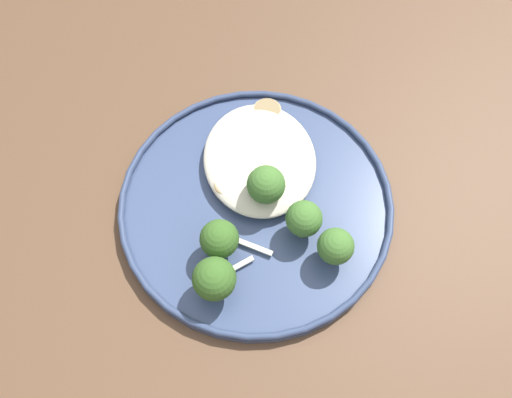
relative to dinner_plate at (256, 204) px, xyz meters
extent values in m
plane|color=#47423D|center=(0.03, 0.01, -0.75)|extent=(6.00, 6.00, 0.00)
cube|color=brown|center=(0.03, 0.01, -0.03)|extent=(1.40, 1.00, 0.04)
cube|color=#4B3422|center=(-0.61, -0.43, -0.40)|extent=(0.06, 0.06, 0.70)
cube|color=#4B3422|center=(-0.61, 0.45, -0.40)|extent=(0.06, 0.06, 0.70)
cylinder|color=#38476B|center=(0.00, 0.00, 0.00)|extent=(0.29, 0.29, 0.01)
torus|color=#334162|center=(0.00, 0.00, 0.01)|extent=(0.29, 0.29, 0.01)
ellipsoid|color=beige|center=(-0.05, 0.01, 0.01)|extent=(0.14, 0.12, 0.03)
cylinder|color=#DBB77A|center=(-0.11, 0.03, 0.01)|extent=(0.03, 0.03, 0.01)
cylinder|color=#8E774F|center=(-0.11, 0.03, 0.02)|extent=(0.03, 0.03, 0.00)
cylinder|color=#DBB77A|center=(-0.02, -0.03, 0.01)|extent=(0.03, 0.03, 0.01)
cylinder|color=#8E774F|center=(-0.02, -0.03, 0.02)|extent=(0.03, 0.03, 0.00)
cylinder|color=#DBB77A|center=(-0.08, -0.02, 0.01)|extent=(0.03, 0.03, 0.01)
cylinder|color=#8E774F|center=(-0.08, -0.02, 0.02)|extent=(0.03, 0.03, 0.00)
cylinder|color=beige|center=(-0.05, 0.01, 0.01)|extent=(0.02, 0.02, 0.01)
cylinder|color=#988766|center=(-0.05, 0.01, 0.02)|extent=(0.02, 0.02, 0.00)
cylinder|color=#89A356|center=(0.09, -0.05, 0.01)|extent=(0.02, 0.02, 0.02)
sphere|color=#386023|center=(0.09, -0.05, 0.03)|extent=(0.04, 0.04, 0.04)
cylinder|color=#89A356|center=(0.05, -0.04, 0.01)|extent=(0.02, 0.02, 0.02)
sphere|color=#386023|center=(0.05, -0.04, 0.03)|extent=(0.04, 0.04, 0.04)
cylinder|color=#7A994C|center=(0.00, 0.01, 0.01)|extent=(0.02, 0.02, 0.02)
sphere|color=#42702D|center=(0.00, 0.01, 0.04)|extent=(0.04, 0.04, 0.04)
cylinder|color=#7A994C|center=(0.04, 0.04, 0.01)|extent=(0.02, 0.02, 0.02)
sphere|color=#42702D|center=(0.04, 0.04, 0.03)|extent=(0.04, 0.04, 0.04)
cylinder|color=#7A994C|center=(0.07, 0.07, 0.01)|extent=(0.02, 0.02, 0.02)
sphere|color=#42702D|center=(0.07, 0.07, 0.03)|extent=(0.04, 0.04, 0.04)
cube|color=silver|center=(0.07, -0.03, 0.01)|extent=(0.02, 0.04, 0.00)
cube|color=silver|center=(0.05, -0.01, 0.01)|extent=(0.03, 0.04, 0.00)
camera|label=1|loc=(0.25, -0.03, 0.52)|focal=38.09mm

